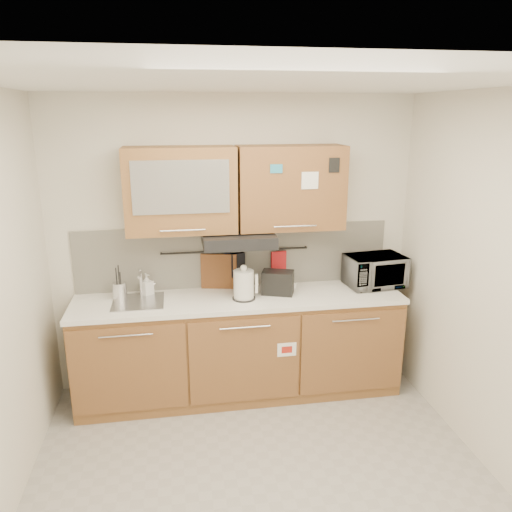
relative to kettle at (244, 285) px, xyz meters
name	(u,v)px	position (x,y,z in m)	size (l,w,h in m)	color
floor	(264,484)	(-0.03, -1.14, -1.04)	(3.20, 3.20, 0.00)	#9E9993
ceiling	(266,82)	(-0.03, -1.14, 1.56)	(3.20, 3.20, 0.00)	white
wall_back	(235,245)	(-0.03, 0.36, 0.26)	(3.20, 3.20, 0.00)	silver
wall_right	(503,292)	(1.57, -1.14, 0.26)	(3.00, 3.00, 0.00)	silver
base_cabinet	(240,351)	(-0.03, 0.05, -0.64)	(2.80, 0.64, 0.88)	#9B6037
countertop	(240,299)	(-0.03, 0.05, -0.14)	(2.82, 0.62, 0.04)	white
backsplash	(235,256)	(-0.03, 0.35, 0.16)	(2.80, 0.02, 0.56)	silver
upper_cabinets	(236,189)	(-0.04, 0.19, 0.79)	(1.82, 0.37, 0.70)	#9B6037
range_hood	(238,239)	(-0.03, 0.11, 0.38)	(0.60, 0.46, 0.10)	black
sink	(138,302)	(-0.88, 0.07, -0.12)	(0.42, 0.40, 0.26)	silver
utensil_rail	(235,251)	(-0.03, 0.31, 0.22)	(0.02, 0.02, 1.30)	black
utensil_crock	(120,290)	(-1.04, 0.17, -0.05)	(0.14, 0.14, 0.29)	silver
kettle	(244,285)	(0.00, 0.00, 0.00)	(0.22, 0.20, 0.30)	silver
toaster	(278,282)	(0.31, 0.08, -0.02)	(0.31, 0.24, 0.20)	black
microwave	(375,271)	(1.22, 0.14, 0.02)	(0.51, 0.34, 0.28)	#999999
soap_bottle	(147,285)	(-0.81, 0.23, -0.03)	(0.09, 0.09, 0.19)	#999999
cutting_board	(219,275)	(-0.18, 0.30, 0.00)	(0.32, 0.02, 0.39)	brown
oven_mitt	(231,263)	(-0.08, 0.30, 0.11)	(0.11, 0.03, 0.18)	navy
dark_pouch	(237,265)	(-0.02, 0.30, 0.09)	(0.14, 0.04, 0.21)	black
pot_holder	(279,260)	(0.36, 0.30, 0.11)	(0.14, 0.02, 0.17)	#B0171C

